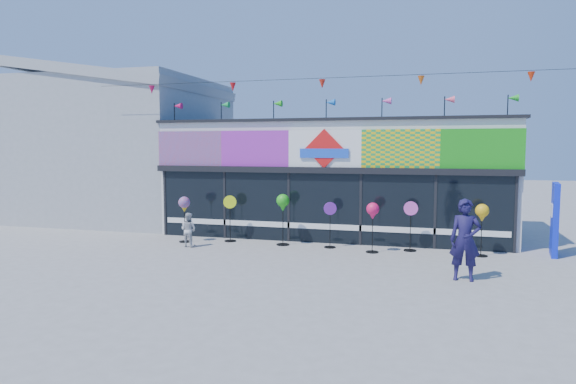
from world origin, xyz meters
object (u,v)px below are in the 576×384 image
at_px(blue_sign, 555,219).
at_px(child, 188,230).
at_px(spinner_1, 230,217).
at_px(spinner_4, 373,213).
at_px(spinner_0, 184,206).
at_px(spinner_2, 283,204).
at_px(adult_man, 465,240).
at_px(spinner_5, 410,225).
at_px(spinner_3, 330,224).
at_px(spinner_6, 482,214).

relative_size(blue_sign, child, 1.96).
distance_m(spinner_1, spinner_4, 4.83).
distance_m(spinner_0, spinner_1, 1.55).
distance_m(spinner_2, spinner_4, 2.93).
xyz_separation_m(spinner_1, child, (-0.92, -1.21, -0.27)).
relative_size(spinner_0, spinner_2, 0.92).
xyz_separation_m(adult_man, child, (-8.18, 1.95, -0.43)).
distance_m(spinner_4, child, 5.79).
relative_size(spinner_0, adult_man, 0.78).
relative_size(spinner_1, spinner_5, 1.02).
bearing_deg(spinner_5, spinner_3, -176.03).
height_order(spinner_2, spinner_6, spinner_2).
bearing_deg(spinner_0, child, -54.82).
xyz_separation_m(blue_sign, spinner_0, (-11.32, -1.01, 0.15)).
height_order(spinner_1, child, spinner_1).
height_order(spinner_1, adult_man, adult_man).
bearing_deg(spinner_3, blue_sign, 5.55).
bearing_deg(child, spinner_3, -157.17).
xyz_separation_m(blue_sign, adult_man, (-2.66, -3.65, -0.10)).
bearing_deg(spinner_6, spinner_4, -174.12).
relative_size(spinner_2, child, 1.52).
bearing_deg(spinner_4, spinner_2, 172.41).
xyz_separation_m(blue_sign, spinner_5, (-4.05, -0.46, -0.27)).
bearing_deg(spinner_1, spinner_3, -2.43).
bearing_deg(blue_sign, spinner_3, -166.57).
height_order(spinner_1, spinner_3, spinner_1).
bearing_deg(spinner_0, spinner_1, 20.27).
bearing_deg(spinner_4, spinner_3, 164.54).
bearing_deg(spinner_1, spinner_5, 0.24).
height_order(blue_sign, adult_man, blue_sign).
relative_size(spinner_3, adult_man, 0.74).
height_order(spinner_0, child, spinner_0).
bearing_deg(spinner_1, blue_sign, 2.81).
bearing_deg(spinner_1, spinner_2, -4.10).
distance_m(spinner_5, spinner_6, 2.06).
bearing_deg(spinner_3, spinner_1, 177.57).
xyz_separation_m(spinner_0, spinner_2, (3.29, 0.38, 0.11)).
relative_size(spinner_1, spinner_4, 1.03).
height_order(spinner_5, adult_man, adult_man).
bearing_deg(blue_sign, spinner_2, -167.70).
distance_m(spinner_3, spinner_5, 2.45).
bearing_deg(spinner_0, adult_man, -16.95).
height_order(adult_man, child, adult_man).
height_order(blue_sign, spinner_2, blue_sign).
xyz_separation_m(spinner_0, spinner_1, (1.41, 0.52, -0.40)).
distance_m(adult_man, child, 8.42).
relative_size(spinner_2, spinner_5, 1.09).
bearing_deg(spinner_3, adult_man, -38.18).
bearing_deg(spinner_5, child, -169.70).
xyz_separation_m(spinner_0, spinner_4, (6.19, -0.00, -0.01)).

